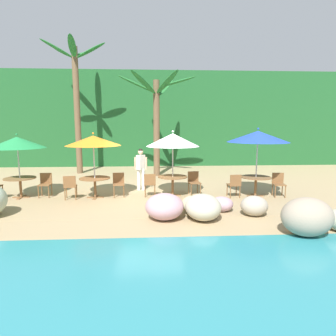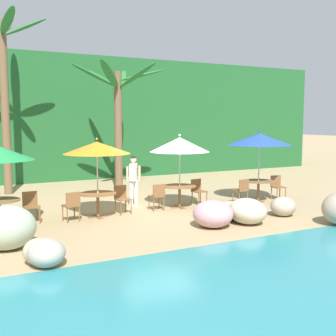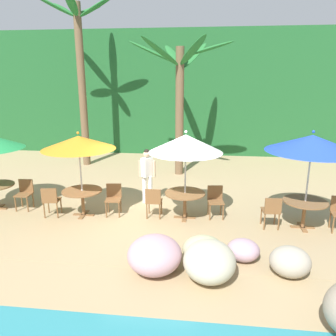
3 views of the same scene
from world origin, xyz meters
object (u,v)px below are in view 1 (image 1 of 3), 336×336
(dining_table_green, at_px, (20,181))
(waiter_in_white, at_px, (141,166))
(umbrella_white, at_px, (173,140))
(dining_table_white, at_px, (173,180))
(umbrella_orange, at_px, (93,141))
(umbrella_blue, at_px, (258,137))
(chair_white_inland, at_px, (150,183))
(dining_table_blue, at_px, (256,180))
(chair_white_seaward, at_px, (194,181))
(palm_tree_second, at_px, (156,106))
(chair_green_seaward, at_px, (45,183))
(chair_blue_seaward, at_px, (278,183))
(chair_blue_inland, at_px, (235,184))
(dining_table_orange, at_px, (95,181))
(chair_orange_seaward, at_px, (119,183))
(umbrella_green, at_px, (17,142))
(palm_tree_nearest, at_px, (76,90))
(chair_orange_inland, at_px, (70,185))

(dining_table_green, distance_m, waiter_in_white, 4.47)
(umbrella_white, distance_m, waiter_in_white, 1.94)
(umbrella_white, xyz_separation_m, dining_table_white, (0.00, -0.00, -1.48))
(umbrella_orange, relative_size, umbrella_blue, 0.94)
(chair_white_inland, bearing_deg, dining_table_blue, -2.57)
(umbrella_orange, height_order, chair_white_seaward, umbrella_orange)
(chair_white_inland, relative_size, palm_tree_second, 0.17)
(chair_green_seaward, xyz_separation_m, palm_tree_second, (4.19, 4.19, 3.05))
(dining_table_green, height_order, waiter_in_white, waiter_in_white)
(chair_blue_seaward, xyz_separation_m, waiter_in_white, (-5.15, 1.31, 0.47))
(umbrella_orange, bearing_deg, chair_blue_inland, -3.12)
(dining_table_green, xyz_separation_m, chair_green_seaward, (0.84, 0.13, -0.10))
(chair_green_seaward, height_order, umbrella_blue, umbrella_blue)
(dining_table_orange, bearing_deg, chair_orange_seaward, 13.16)
(umbrella_green, height_order, waiter_in_white, umbrella_green)
(palm_tree_second, bearing_deg, chair_green_seaward, -135.06)
(dining_table_orange, height_order, palm_tree_second, palm_tree_second)
(chair_white_seaward, distance_m, dining_table_blue, 2.29)
(umbrella_green, distance_m, chair_white_seaward, 6.57)
(chair_blue_inland, xyz_separation_m, palm_tree_nearest, (-7.00, 5.80, 3.93))
(dining_table_green, relative_size, umbrella_orange, 0.46)
(chair_green_seaward, distance_m, chair_orange_inland, 1.16)
(chair_green_seaward, xyz_separation_m, dining_table_blue, (7.78, -0.43, 0.10))
(palm_tree_second, bearing_deg, chair_white_inland, -94.21)
(dining_table_white, bearing_deg, chair_white_seaward, 13.77)
(chair_orange_inland, height_order, dining_table_blue, chair_orange_inland)
(chair_green_seaward, distance_m, umbrella_white, 4.98)
(chair_green_seaward, bearing_deg, chair_white_inland, -3.70)
(palm_tree_nearest, bearing_deg, chair_blue_inland, -39.64)
(umbrella_orange, xyz_separation_m, chair_white_inland, (1.99, 0.05, -1.57))
(umbrella_blue, distance_m, waiter_in_white, 4.65)
(umbrella_orange, bearing_deg, chair_green_seaward, 170.88)
(chair_white_seaward, height_order, palm_tree_second, palm_tree_second)
(umbrella_green, relative_size, chair_white_seaward, 2.69)
(dining_table_orange, height_order, dining_table_blue, same)
(umbrella_green, distance_m, umbrella_blue, 8.64)
(dining_table_green, distance_m, umbrella_blue, 8.78)
(chair_orange_inland, height_order, palm_tree_second, palm_tree_second)
(waiter_in_white, bearing_deg, dining_table_white, -39.66)
(chair_orange_seaward, bearing_deg, umbrella_green, -179.56)
(umbrella_orange, bearing_deg, dining_table_green, 176.47)
(chair_green_seaward, xyz_separation_m, dining_table_white, (4.72, -0.15, 0.10))
(chair_orange_inland, relative_size, chair_white_inland, 1.00)
(chair_blue_inland, bearing_deg, chair_green_seaward, 175.25)
(dining_table_orange, bearing_deg, chair_orange_inland, -165.94)
(umbrella_white, bearing_deg, chair_orange_inland, -174.47)
(umbrella_orange, bearing_deg, chair_orange_inland, -165.94)
(dining_table_green, relative_size, waiter_in_white, 0.65)
(dining_table_orange, bearing_deg, chair_white_seaward, 5.47)
(chair_orange_inland, height_order, dining_table_white, chair_orange_inland)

